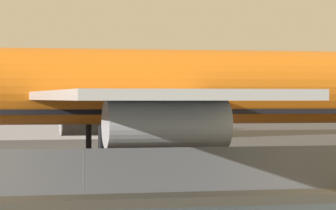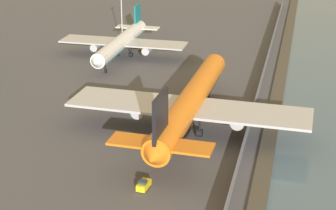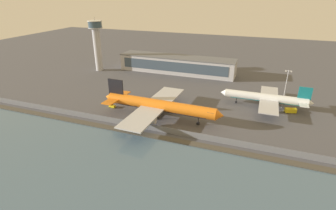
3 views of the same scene
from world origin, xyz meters
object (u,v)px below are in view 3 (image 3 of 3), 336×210
Objects in this scene: ops_van at (290,110)px; apron_light_mast_apron_west at (286,87)px; baggage_tug at (112,106)px; cargo_jet_orange at (158,106)px; passenger_jet_white_teal at (266,98)px; control_tower at (97,41)px.

apron_light_mast_apron_west is (-3.50, 5.31, 9.62)m from ops_van.
baggage_tug is at bearing -159.54° from apron_light_mast_apron_west.
cargo_jet_orange is 10.40× the size of ops_van.
cargo_jet_orange is at bearing -5.55° from baggage_tug.
cargo_jet_orange is 26.67m from baggage_tug.
apron_light_mast_apron_west reaches higher than baggage_tug.
ops_van is at bearing 25.25° from cargo_jet_orange.
passenger_jet_white_teal is at bearing 33.13° from cargo_jet_orange.
cargo_jet_orange is 3.00× the size of apron_light_mast_apron_west.
control_tower reaches higher than passenger_jet_white_teal.
cargo_jet_orange reaches higher than ops_van.
cargo_jet_orange reaches higher than baggage_tug.
baggage_tug is 0.60× the size of ops_van.
baggage_tug is at bearing -163.63° from ops_van.
ops_van is at bearing -56.63° from apron_light_mast_apron_west.
apron_light_mast_apron_west is at bearing -11.53° from control_tower.
passenger_jet_white_teal is 7.89× the size of ops_van.
passenger_jet_white_teal is (45.78, 29.88, -1.24)m from cargo_jet_orange.
apron_light_mast_apron_west is (53.70, 32.28, 4.82)m from cargo_jet_orange.
passenger_jet_white_teal reaches higher than baggage_tug.
cargo_jet_orange is at bearing -154.75° from ops_van.
baggage_tug is (-71.81, -27.35, -4.03)m from passenger_jet_white_teal.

